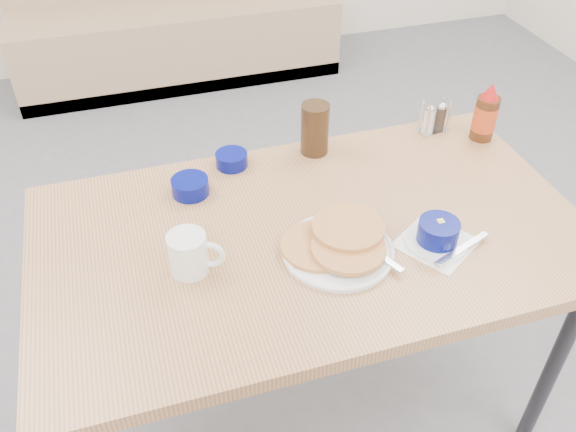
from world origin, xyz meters
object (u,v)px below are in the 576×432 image
object	(u,v)px
dining_table	(311,248)
coffee_mug	(190,253)
pancake_plate	(338,245)
butter_bowl	(190,186)
condiment_caddy	(434,120)
creamer_bowl	(232,160)
syrup_bottle	(485,115)
booth_bench	(174,17)
amber_tumbler	(315,129)
grits_setting	(438,235)

from	to	relation	value
dining_table	coffee_mug	distance (m)	0.34
pancake_plate	butter_bowl	xyz separation A→B (m)	(-0.30, 0.34, 0.00)
coffee_mug	condiment_caddy	world-z (taller)	condiment_caddy
dining_table	creamer_bowl	xyz separation A→B (m)	(-0.13, 0.34, 0.08)
syrup_bottle	booth_bench	bearing A→B (deg)	105.71
coffee_mug	creamer_bowl	xyz separation A→B (m)	(0.19, 0.39, -0.03)
booth_bench	pancake_plate	distance (m)	2.66
coffee_mug	creamer_bowl	size ratio (longest dim) A/B	1.42
pancake_plate	amber_tumbler	world-z (taller)	amber_tumbler
creamer_bowl	coffee_mug	bearing A→B (deg)	-115.64
grits_setting	syrup_bottle	bearing A→B (deg)	47.78
condiment_caddy	creamer_bowl	bearing A→B (deg)	174.82
booth_bench	pancake_plate	xyz separation A→B (m)	(0.04, -2.63, 0.43)
coffee_mug	amber_tumbler	xyz separation A→B (m)	(0.44, 0.39, 0.02)
grits_setting	syrup_bottle	distance (m)	0.54
syrup_bottle	coffee_mug	bearing A→B (deg)	-162.06
booth_bench	grits_setting	size ratio (longest dim) A/B	7.76
condiment_caddy	syrup_bottle	distance (m)	0.15
pancake_plate	coffee_mug	bearing A→B (deg)	173.16
pancake_plate	syrup_bottle	bearing A→B (deg)	30.20
grits_setting	syrup_bottle	xyz separation A→B (m)	(0.36, 0.40, 0.05)
amber_tumbler	syrup_bottle	size ratio (longest dim) A/B	0.84
booth_bench	syrup_bottle	bearing A→B (deg)	-74.29
booth_bench	amber_tumbler	xyz separation A→B (m)	(0.12, -2.19, 0.49)
creamer_bowl	syrup_bottle	distance (m)	0.77
booth_bench	pancake_plate	bearing A→B (deg)	-89.21
butter_bowl	syrup_bottle	distance (m)	0.91
dining_table	condiment_caddy	size ratio (longest dim) A/B	12.72
dining_table	creamer_bowl	size ratio (longest dim) A/B	15.20
creamer_bowl	syrup_bottle	xyz separation A→B (m)	(0.77, -0.08, 0.06)
dining_table	coffee_mug	world-z (taller)	coffee_mug
amber_tumbler	pancake_plate	bearing A→B (deg)	-101.50
amber_tumbler	condiment_caddy	bearing A→B (deg)	0.00
grits_setting	creamer_bowl	size ratio (longest dim) A/B	2.66
grits_setting	syrup_bottle	world-z (taller)	syrup_bottle
booth_bench	dining_table	world-z (taller)	booth_bench
dining_table	syrup_bottle	distance (m)	0.70
dining_table	grits_setting	distance (m)	0.32
coffee_mug	condiment_caddy	distance (m)	0.92
booth_bench	coffee_mug	distance (m)	2.64
dining_table	pancake_plate	bearing A→B (deg)	-68.67
booth_bench	butter_bowl	distance (m)	2.35
amber_tumbler	condiment_caddy	xyz separation A→B (m)	(0.39, 0.00, -0.04)
creamer_bowl	syrup_bottle	bearing A→B (deg)	-6.01
coffee_mug	butter_bowl	xyz separation A→B (m)	(0.05, 0.29, -0.03)
dining_table	grits_setting	world-z (taller)	grits_setting
booth_bench	amber_tumbler	distance (m)	2.25
butter_bowl	syrup_bottle	bearing A→B (deg)	0.92
coffee_mug	grits_setting	size ratio (longest dim) A/B	0.53
butter_bowl	pancake_plate	bearing A→B (deg)	-48.16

